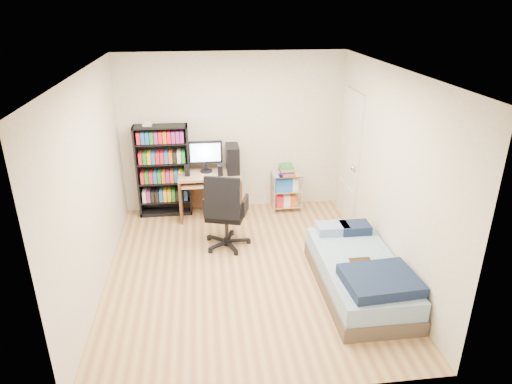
{
  "coord_description": "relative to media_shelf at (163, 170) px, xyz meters",
  "views": [
    {
      "loc": [
        -0.48,
        -4.96,
        3.22
      ],
      "look_at": [
        0.17,
        0.4,
        0.91
      ],
      "focal_mm": 32.0,
      "sensor_mm": 36.0,
      "label": 1
    }
  ],
  "objects": [
    {
      "name": "office_chair",
      "position": [
        0.89,
        -1.2,
        -0.4
      ],
      "size": [
        0.81,
        0.81,
        1.1
      ],
      "rotation": [
        0.0,
        0.0,
        -0.29
      ],
      "color": "black",
      "rests_on": "room"
    },
    {
      "name": "media_shelf",
      "position": [
        0.0,
        0.0,
        0.0
      ],
      "size": [
        0.82,
        0.27,
        1.51
      ],
      "color": "black",
      "rests_on": "room"
    },
    {
      "name": "door",
      "position": [
        2.83,
        -0.49,
        0.25
      ],
      "size": [
        0.12,
        0.8,
        2.0
      ],
      "color": "silver",
      "rests_on": "room"
    },
    {
      "name": "computer_desk",
      "position": [
        0.81,
        -0.14,
        -0.09
      ],
      "size": [
        0.96,
        0.56,
        1.21
      ],
      "color": "tan",
      "rests_on": "room"
    },
    {
      "name": "room",
      "position": [
        1.1,
        -1.84,
        0.5
      ],
      "size": [
        3.58,
        4.08,
        2.58
      ],
      "color": "tan",
      "rests_on": "ground"
    },
    {
      "name": "bed",
      "position": [
        2.39,
        -2.43,
        -0.52
      ],
      "size": [
        0.9,
        1.8,
        0.51
      ],
      "color": "#50453B",
      "rests_on": "room"
    },
    {
      "name": "wire_cart",
      "position": [
        1.94,
        -0.09,
        -0.24
      ],
      "size": [
        0.48,
        0.35,
        0.77
      ],
      "rotation": [
        0.0,
        0.0,
        0.01
      ],
      "color": "silver",
      "rests_on": "room"
    }
  ]
}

